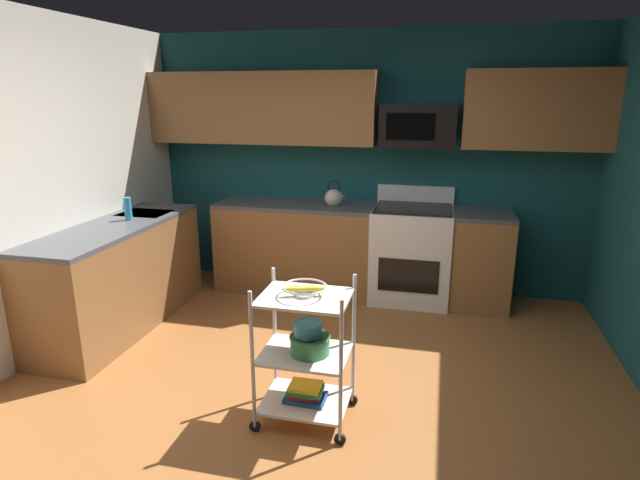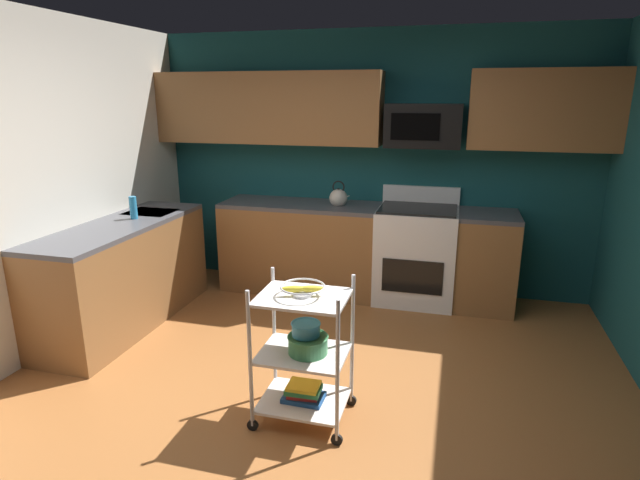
# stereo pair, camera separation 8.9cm
# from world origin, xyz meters

# --- Properties ---
(floor) EXTENTS (4.40, 4.80, 0.04)m
(floor) POSITION_xyz_m (0.00, 0.00, -0.02)
(floor) COLOR #995B2D
(floor) RESTS_ON ground
(wall_back) EXTENTS (4.52, 0.06, 2.60)m
(wall_back) POSITION_xyz_m (0.00, 2.43, 1.30)
(wall_back) COLOR #14474C
(wall_back) RESTS_ON ground
(counter_run) EXTENTS (3.66, 2.44, 0.92)m
(counter_run) POSITION_xyz_m (-0.75, 1.62, 0.46)
(counter_run) COLOR brown
(counter_run) RESTS_ON ground
(oven_range) EXTENTS (0.76, 0.65, 1.10)m
(oven_range) POSITION_xyz_m (0.53, 2.10, 0.48)
(oven_range) COLOR white
(oven_range) RESTS_ON ground
(upper_cabinets) EXTENTS (4.40, 0.33, 0.70)m
(upper_cabinets) POSITION_xyz_m (-0.12, 2.23, 1.85)
(upper_cabinets) COLOR brown
(microwave) EXTENTS (0.70, 0.39, 0.40)m
(microwave) POSITION_xyz_m (0.53, 2.21, 1.70)
(microwave) COLOR black
(rolling_cart) EXTENTS (0.60, 0.44, 0.91)m
(rolling_cart) POSITION_xyz_m (0.03, -0.07, 0.45)
(rolling_cart) COLOR silver
(rolling_cart) RESTS_ON ground
(fruit_bowl) EXTENTS (0.27, 0.27, 0.07)m
(fruit_bowl) POSITION_xyz_m (0.03, -0.07, 0.88)
(fruit_bowl) COLOR silver
(fruit_bowl) RESTS_ON rolling_cart
(mixing_bowl_large) EXTENTS (0.25, 0.25, 0.11)m
(mixing_bowl_large) POSITION_xyz_m (0.06, -0.07, 0.52)
(mixing_bowl_large) COLOR #387F4C
(mixing_bowl_large) RESTS_ON rolling_cart
(mixing_bowl_small) EXTENTS (0.18, 0.18, 0.08)m
(mixing_bowl_small) POSITION_xyz_m (0.05, -0.07, 0.62)
(mixing_bowl_small) COLOR #338CBF
(mixing_bowl_small) RESTS_ON rolling_cart
(book_stack) EXTENTS (0.26, 0.18, 0.11)m
(book_stack) POSITION_xyz_m (0.03, -0.07, 0.18)
(book_stack) COLOR #1E4C8C
(book_stack) RESTS_ON rolling_cart
(kettle) EXTENTS (0.21, 0.18, 0.26)m
(kettle) POSITION_xyz_m (-0.26, 2.10, 1.00)
(kettle) COLOR beige
(kettle) RESTS_ON counter_run
(dish_soap_bottle) EXTENTS (0.06, 0.06, 0.20)m
(dish_soap_bottle) POSITION_xyz_m (-1.88, 1.07, 1.02)
(dish_soap_bottle) COLOR #2D8CBF
(dish_soap_bottle) RESTS_ON counter_run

